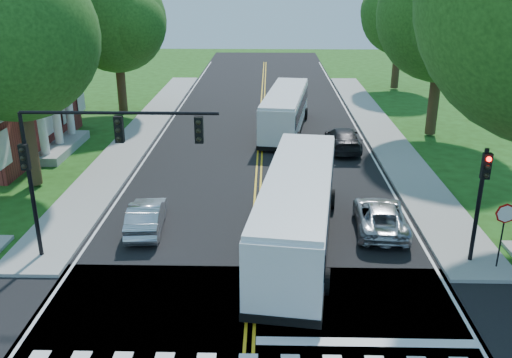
{
  "coord_description": "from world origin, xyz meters",
  "views": [
    {
      "loc": [
        0.52,
        -11.81,
        10.24
      ],
      "look_at": [
        0.02,
        8.97,
        2.4
      ],
      "focal_mm": 38.0,
      "sensor_mm": 36.0,
      "label": 1
    }
  ],
  "objects_px": {
    "signal_nw": "(90,151)",
    "bus_follow": "(285,110)",
    "bus_lead": "(298,207)",
    "dark_sedan": "(343,139)",
    "signal_ne": "(481,191)",
    "hatchback": "(146,216)",
    "suv": "(380,216)"
  },
  "relations": [
    {
      "from": "signal_nw",
      "to": "bus_follow",
      "type": "height_order",
      "value": "signal_nw"
    },
    {
      "from": "bus_lead",
      "to": "dark_sedan",
      "type": "relative_size",
      "value": 2.53
    },
    {
      "from": "signal_ne",
      "to": "dark_sedan",
      "type": "distance_m",
      "value": 14.76
    },
    {
      "from": "bus_follow",
      "to": "bus_lead",
      "type": "bearing_deg",
      "value": 97.88
    },
    {
      "from": "bus_lead",
      "to": "signal_nw",
      "type": "bearing_deg",
      "value": 18.77
    },
    {
      "from": "signal_ne",
      "to": "bus_lead",
      "type": "height_order",
      "value": "signal_ne"
    },
    {
      "from": "bus_lead",
      "to": "bus_follow",
      "type": "distance_m",
      "value": 17.1
    },
    {
      "from": "signal_nw",
      "to": "hatchback",
      "type": "xyz_separation_m",
      "value": [
        1.22,
        2.58,
        -3.73
      ]
    },
    {
      "from": "hatchback",
      "to": "dark_sedan",
      "type": "distance_m",
      "value": 15.27
    },
    {
      "from": "signal_nw",
      "to": "bus_lead",
      "type": "xyz_separation_m",
      "value": [
        7.56,
        1.48,
        -2.77
      ]
    },
    {
      "from": "suv",
      "to": "dark_sedan",
      "type": "distance_m",
      "value": 11.42
    },
    {
      "from": "signal_ne",
      "to": "suv",
      "type": "height_order",
      "value": "signal_ne"
    },
    {
      "from": "signal_nw",
      "to": "hatchback",
      "type": "bearing_deg",
      "value": 64.76
    },
    {
      "from": "bus_lead",
      "to": "suv",
      "type": "height_order",
      "value": "bus_lead"
    },
    {
      "from": "bus_follow",
      "to": "dark_sedan",
      "type": "bearing_deg",
      "value": 136.97
    },
    {
      "from": "bus_lead",
      "to": "signal_ne",
      "type": "bearing_deg",
      "value": 175.02
    },
    {
      "from": "signal_nw",
      "to": "signal_ne",
      "type": "height_order",
      "value": "signal_nw"
    },
    {
      "from": "bus_lead",
      "to": "hatchback",
      "type": "relative_size",
      "value": 3.07
    },
    {
      "from": "signal_ne",
      "to": "dark_sedan",
      "type": "bearing_deg",
      "value": 101.98
    },
    {
      "from": "bus_follow",
      "to": "hatchback",
      "type": "bearing_deg",
      "value": 76.24
    },
    {
      "from": "hatchback",
      "to": "dark_sedan",
      "type": "relative_size",
      "value": 0.82
    },
    {
      "from": "signal_nw",
      "to": "dark_sedan",
      "type": "relative_size",
      "value": 1.51
    },
    {
      "from": "signal_nw",
      "to": "dark_sedan",
      "type": "distance_m",
      "value": 18.41
    },
    {
      "from": "bus_lead",
      "to": "hatchback",
      "type": "xyz_separation_m",
      "value": [
        -6.34,
        1.1,
        -0.96
      ]
    },
    {
      "from": "signal_ne",
      "to": "dark_sedan",
      "type": "xyz_separation_m",
      "value": [
        -3.03,
        14.26,
        -2.27
      ]
    },
    {
      "from": "bus_lead",
      "to": "bus_follow",
      "type": "bearing_deg",
      "value": -82.14
    },
    {
      "from": "signal_ne",
      "to": "bus_follow",
      "type": "relative_size",
      "value": 0.4
    },
    {
      "from": "signal_ne",
      "to": "bus_lead",
      "type": "xyz_separation_m",
      "value": [
        -6.5,
        1.46,
        -1.36
      ]
    },
    {
      "from": "signal_nw",
      "to": "dark_sedan",
      "type": "bearing_deg",
      "value": 52.31
    },
    {
      "from": "dark_sedan",
      "to": "hatchback",
      "type": "bearing_deg",
      "value": 49.7
    },
    {
      "from": "signal_nw",
      "to": "suv",
      "type": "height_order",
      "value": "signal_nw"
    },
    {
      "from": "signal_ne",
      "to": "hatchback",
      "type": "xyz_separation_m",
      "value": [
        -12.84,
        2.57,
        -2.31
      ]
    }
  ]
}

